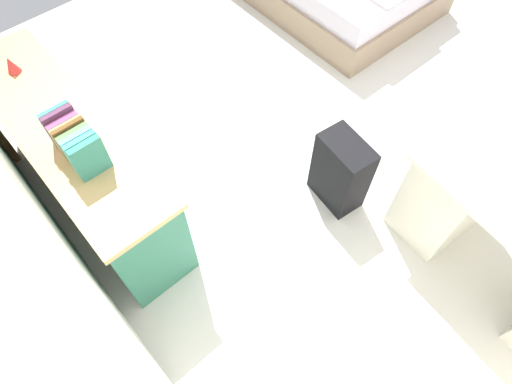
% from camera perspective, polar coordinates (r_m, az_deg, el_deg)
% --- Properties ---
extents(ground_plane, '(5.81, 5.81, 0.00)m').
position_cam_1_polar(ground_plane, '(3.59, 12.10, 8.15)').
color(ground_plane, silver).
extents(credenza, '(1.80, 0.48, 0.79)m').
position_cam_1_polar(credenza, '(3.02, -21.64, 3.35)').
color(credenza, '#2D7056').
rests_on(credenza, ground_plane).
extents(suitcase_black, '(0.38, 0.26, 0.57)m').
position_cam_1_polar(suitcase_black, '(2.96, 10.90, 2.57)').
color(suitcase_black, black).
rests_on(suitcase_black, ground_plane).
extents(book_row, '(0.35, 0.17, 0.23)m').
position_cam_1_polar(book_row, '(2.45, -22.28, 6.08)').
color(book_row, '#307D6E').
rests_on(book_row, credenza).
extents(figurine_small, '(0.08, 0.08, 0.11)m').
position_cam_1_polar(figurine_small, '(3.11, -29.17, 14.18)').
color(figurine_small, red).
rests_on(figurine_small, credenza).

